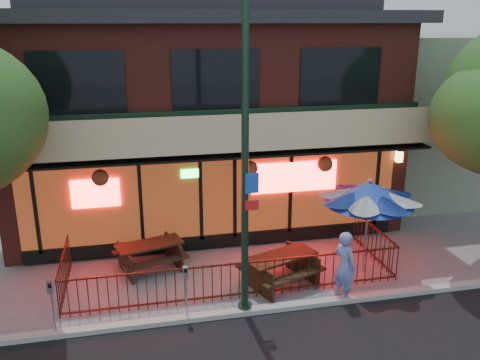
% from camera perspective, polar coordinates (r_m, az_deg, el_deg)
% --- Properties ---
extents(ground, '(80.00, 80.00, 0.00)m').
position_cam_1_polar(ground, '(12.64, 0.11, -13.59)').
color(ground, gray).
rests_on(ground, ground).
extents(curb, '(80.00, 0.25, 0.12)m').
position_cam_1_polar(curb, '(12.19, 0.63, -14.53)').
color(curb, '#999993').
rests_on(curb, ground).
extents(restaurant_building, '(12.96, 9.49, 8.05)m').
position_cam_1_polar(restaurant_building, '(17.99, -4.81, 9.77)').
color(restaurant_building, maroon).
rests_on(restaurant_building, ground).
extents(neighbor_building, '(6.00, 7.00, 6.00)m').
position_cam_1_polar(neighbor_building, '(21.78, 19.41, 7.20)').
color(neighbor_building, gray).
rests_on(neighbor_building, ground).
extents(patio_fence, '(8.44, 2.62, 1.00)m').
position_cam_1_polar(patio_fence, '(12.76, -0.38, -10.02)').
color(patio_fence, '#45180E').
rests_on(patio_fence, ground).
extents(street_light, '(0.43, 0.32, 7.00)m').
position_cam_1_polar(street_light, '(10.96, 0.58, -0.44)').
color(street_light, black).
rests_on(street_light, ground).
extents(picnic_table_left, '(2.08, 1.79, 0.76)m').
position_cam_1_polar(picnic_table_left, '(14.16, -10.07, -7.99)').
color(picnic_table_left, '#321E12').
rests_on(picnic_table_left, ground).
extents(picnic_table_right, '(2.26, 2.00, 0.80)m').
position_cam_1_polar(picnic_table_right, '(13.24, 4.57, -9.50)').
color(picnic_table_right, black).
rests_on(picnic_table_right, ground).
extents(patio_umbrella, '(2.31, 2.31, 2.64)m').
position_cam_1_polar(patio_umbrella, '(13.57, 14.32, -1.40)').
color(patio_umbrella, gray).
rests_on(patio_umbrella, ground).
extents(pedestrian, '(0.65, 0.77, 1.77)m').
position_cam_1_polar(pedestrian, '(12.62, 11.65, -9.43)').
color(pedestrian, '#617EC3').
rests_on(pedestrian, ground).
extents(parking_meter_near, '(0.12, 0.11, 1.31)m').
position_cam_1_polar(parking_meter_near, '(11.67, -6.10, -11.51)').
color(parking_meter_near, '#9CA0A5').
rests_on(parking_meter_near, ground).
extents(parking_meter_far, '(0.14, 0.13, 1.32)m').
position_cam_1_polar(parking_meter_far, '(11.71, -20.37, -12.47)').
color(parking_meter_far, '#A0A4A8').
rests_on(parking_meter_far, ground).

